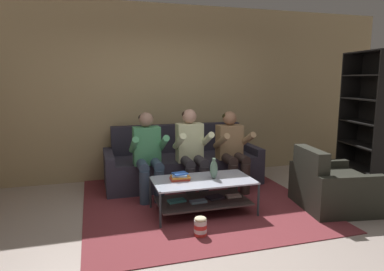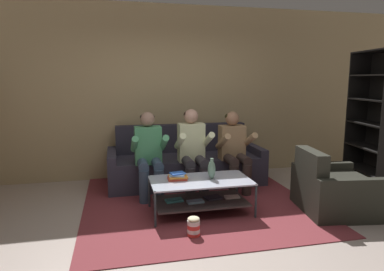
{
  "view_description": "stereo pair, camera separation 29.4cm",
  "coord_description": "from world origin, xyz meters",
  "views": [
    {
      "loc": [
        -1.24,
        -3.33,
        1.67
      ],
      "look_at": [
        0.07,
        1.08,
        0.91
      ],
      "focal_mm": 32.0,
      "sensor_mm": 36.0,
      "label": 1
    },
    {
      "loc": [
        -0.95,
        -3.4,
        1.67
      ],
      "look_at": [
        0.07,
        1.08,
        0.91
      ],
      "focal_mm": 32.0,
      "sensor_mm": 36.0,
      "label": 2
    }
  ],
  "objects": [
    {
      "name": "area_rug",
      "position": [
        0.11,
        1.12,
        0.01
      ],
      "size": [
        3.0,
        3.25,
        0.01
      ],
      "color": "maroon",
      "rests_on": "ground"
    },
    {
      "name": "person_seated_right",
      "position": [
        0.79,
        1.35,
        0.66
      ],
      "size": [
        0.5,
        0.58,
        1.19
      ],
      "color": "#302421",
      "rests_on": "ground"
    },
    {
      "name": "vase",
      "position": [
        0.21,
        0.59,
        0.56
      ],
      "size": [
        0.1,
        0.1,
        0.27
      ],
      "color": "#567560",
      "rests_on": "coffee_table"
    },
    {
      "name": "bookshelf",
      "position": [
        2.73,
        0.8,
        0.88
      ],
      "size": [
        0.47,
        0.92,
        2.08
      ],
      "color": "black",
      "rests_on": "ground"
    },
    {
      "name": "person_seated_middle",
      "position": [
        0.15,
        1.36,
        0.68
      ],
      "size": [
        0.5,
        0.58,
        1.24
      ],
      "color": "#2E2A30",
      "rests_on": "ground"
    },
    {
      "name": "back_partition",
      "position": [
        0.0,
        2.46,
        1.45
      ],
      "size": [
        8.4,
        0.12,
        2.9
      ],
      "primitive_type": "cube",
      "color": "tan",
      "rests_on": "ground"
    },
    {
      "name": "popcorn_tub",
      "position": [
        -0.16,
        -0.03,
        0.11
      ],
      "size": [
        0.14,
        0.14,
        0.22
      ],
      "color": "red",
      "rests_on": "ground"
    },
    {
      "name": "coffee_table",
      "position": [
        0.07,
        0.6,
        0.29
      ],
      "size": [
        1.25,
        0.68,
        0.43
      ],
      "color": "#B0B6CB",
      "rests_on": "ground"
    },
    {
      "name": "book_stack",
      "position": [
        -0.21,
        0.66,
        0.47
      ],
      "size": [
        0.24,
        0.19,
        0.09
      ],
      "color": "red",
      "rests_on": "coffee_table"
    },
    {
      "name": "ground",
      "position": [
        0.0,
        0.0,
        0.0
      ],
      "size": [
        16.8,
        16.8,
        0.0
      ],
      "primitive_type": "plane",
      "color": "#AB9B92"
    },
    {
      "name": "armchair",
      "position": [
        1.72,
        0.26,
        0.27
      ],
      "size": [
        0.96,
        1.01,
        0.8
      ],
      "color": "#272720",
      "rests_on": "ground"
    },
    {
      "name": "person_seated_left",
      "position": [
        -0.49,
        1.36,
        0.67
      ],
      "size": [
        0.5,
        0.58,
        1.21
      ],
      "color": "#34455C",
      "rests_on": "ground"
    },
    {
      "name": "couch",
      "position": [
        0.15,
        1.9,
        0.3
      ],
      "size": [
        2.45,
        0.91,
        0.92
      ],
      "color": "#312E3D",
      "rests_on": "ground"
    }
  ]
}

